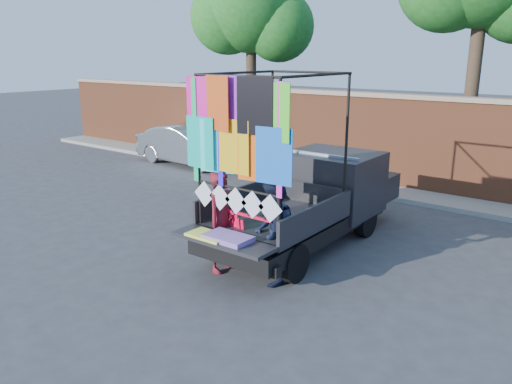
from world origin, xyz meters
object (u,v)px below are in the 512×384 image
Objects in this scene: woman at (222,222)px; man at (273,233)px; sedan at (189,145)px; pickup_truck at (318,197)px.

man is at bearing -85.12° from woman.
woman is at bearing -129.86° from sedan.
pickup_truck is 2.38m from man.
woman is (6.57, -5.81, 0.22)m from sedan.
woman is 1.02× the size of man.
woman is (-0.45, -2.44, 0.04)m from pickup_truck.
pickup_truck reaches higher than woman.
pickup_truck is 1.32× the size of sedan.
sedan is (-7.02, 3.38, -0.18)m from pickup_truck.
pickup_truck is 3.06× the size of man.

